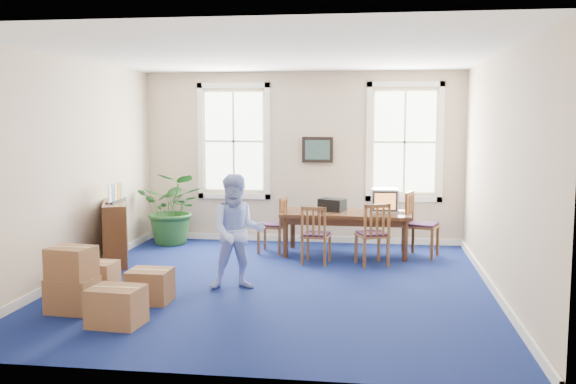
# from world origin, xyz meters

# --- Properties ---
(floor) EXTENTS (6.50, 6.50, 0.00)m
(floor) POSITION_xyz_m (0.00, 0.00, 0.00)
(floor) COLOR navy
(floor) RESTS_ON ground
(ceiling) EXTENTS (6.50, 6.50, 0.00)m
(ceiling) POSITION_xyz_m (0.00, 0.00, 3.20)
(ceiling) COLOR white
(ceiling) RESTS_ON ground
(wall_back) EXTENTS (6.50, 0.00, 6.50)m
(wall_back) POSITION_xyz_m (0.00, 3.25, 1.60)
(wall_back) COLOR #C1AB92
(wall_back) RESTS_ON ground
(wall_front) EXTENTS (6.50, 0.00, 6.50)m
(wall_front) POSITION_xyz_m (0.00, -3.25, 1.60)
(wall_front) COLOR #C1AB92
(wall_front) RESTS_ON ground
(wall_left) EXTENTS (0.00, 6.50, 6.50)m
(wall_left) POSITION_xyz_m (-3.00, 0.00, 1.60)
(wall_left) COLOR #C1AB92
(wall_left) RESTS_ON ground
(wall_right) EXTENTS (0.00, 6.50, 6.50)m
(wall_right) POSITION_xyz_m (3.00, 0.00, 1.60)
(wall_right) COLOR #C1AB92
(wall_right) RESTS_ON ground
(baseboard_back) EXTENTS (6.00, 0.04, 0.12)m
(baseboard_back) POSITION_xyz_m (0.00, 3.22, 0.06)
(baseboard_back) COLOR white
(baseboard_back) RESTS_ON ground
(baseboard_left) EXTENTS (0.04, 6.50, 0.12)m
(baseboard_left) POSITION_xyz_m (-2.97, 0.00, 0.06)
(baseboard_left) COLOR white
(baseboard_left) RESTS_ON ground
(baseboard_right) EXTENTS (0.04, 6.50, 0.12)m
(baseboard_right) POSITION_xyz_m (2.97, 0.00, 0.06)
(baseboard_right) COLOR white
(baseboard_right) RESTS_ON ground
(window_left) EXTENTS (1.40, 0.12, 2.20)m
(window_left) POSITION_xyz_m (-1.30, 3.23, 1.90)
(window_left) COLOR white
(window_left) RESTS_ON ground
(window_right) EXTENTS (1.40, 0.12, 2.20)m
(window_right) POSITION_xyz_m (1.90, 3.23, 1.90)
(window_right) COLOR white
(window_right) RESTS_ON ground
(wall_picture) EXTENTS (0.58, 0.06, 0.48)m
(wall_picture) POSITION_xyz_m (0.30, 3.20, 1.75)
(wall_picture) COLOR black
(wall_picture) RESTS_ON ground
(conference_table) EXTENTS (2.20, 1.04, 0.74)m
(conference_table) POSITION_xyz_m (0.89, 2.16, 0.37)
(conference_table) COLOR #442614
(conference_table) RESTS_ON ground
(crt_tv) EXTENTS (0.46, 0.50, 0.40)m
(crt_tv) POSITION_xyz_m (1.54, 2.21, 0.95)
(crt_tv) COLOR #B7B7BC
(crt_tv) RESTS_ON conference_table
(game_console) EXTENTS (0.19, 0.21, 0.04)m
(game_console) POSITION_xyz_m (1.83, 2.16, 0.76)
(game_console) COLOR white
(game_console) RESTS_ON conference_table
(equipment_bag) EXTENTS (0.50, 0.42, 0.21)m
(equipment_bag) POSITION_xyz_m (0.65, 2.21, 0.85)
(equipment_bag) COLOR black
(equipment_bag) RESTS_ON conference_table
(chair_near_left) EXTENTS (0.48, 0.48, 0.95)m
(chair_near_left) POSITION_xyz_m (0.45, 1.42, 0.47)
(chair_near_left) COLOR brown
(chair_near_left) RESTS_ON ground
(chair_near_right) EXTENTS (0.59, 0.59, 1.01)m
(chair_near_right) POSITION_xyz_m (1.34, 1.42, 0.51)
(chair_near_right) COLOR brown
(chair_near_right) RESTS_ON ground
(chair_end_left) EXTENTS (0.49, 0.49, 0.98)m
(chair_end_left) POSITION_xyz_m (-0.39, 2.16, 0.49)
(chair_end_left) COLOR brown
(chair_end_left) RESTS_ON ground
(chair_end_right) EXTENTS (0.62, 0.62, 1.10)m
(chair_end_right) POSITION_xyz_m (2.18, 2.16, 0.55)
(chair_end_right) COLOR brown
(chair_end_right) RESTS_ON ground
(man) EXTENTS (0.89, 0.76, 1.58)m
(man) POSITION_xyz_m (-0.48, -0.28, 0.79)
(man) COLOR #9EB6FD
(man) RESTS_ON ground
(credenza) EXTENTS (0.77, 1.27, 0.96)m
(credenza) POSITION_xyz_m (-2.67, 0.78, 0.48)
(credenza) COLOR #442614
(credenza) RESTS_ON ground
(brochure_rack) EXTENTS (0.16, 0.70, 0.31)m
(brochure_rack) POSITION_xyz_m (-2.65, 0.78, 1.12)
(brochure_rack) COLOR #99999E
(brochure_rack) RESTS_ON credenza
(potted_plant) EXTENTS (1.24, 1.09, 1.35)m
(potted_plant) POSITION_xyz_m (-2.33, 2.66, 0.67)
(potted_plant) COLOR #1E4E1E
(potted_plant) RESTS_ON ground
(cardboard_boxes) EXTENTS (1.62, 1.62, 0.84)m
(cardboard_boxes) POSITION_xyz_m (-2.03, -1.48, 0.42)
(cardboard_boxes) COLOR #8C5E3A
(cardboard_boxes) RESTS_ON ground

